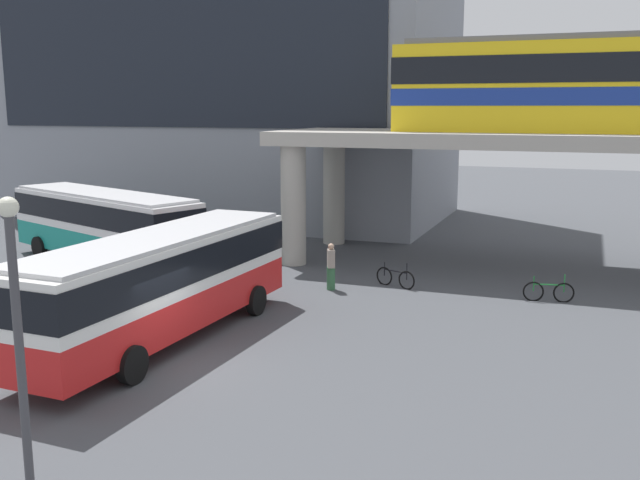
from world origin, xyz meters
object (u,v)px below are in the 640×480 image
object	(u,v)px
bus_secondary	(103,220)
bicycle_green	(549,292)
bicycle_black	(395,278)
station_building	(232,46)
bus_main	(161,276)
pedestrian_walking_across	(331,268)

from	to	relation	value
bus_secondary	bicycle_green	distance (m)	18.82
bicycle_green	bicycle_black	bearing A→B (deg)	178.81
bus_secondary	bicycle_green	world-z (taller)	bus_secondary
bicycle_black	station_building	bearing A→B (deg)	133.98
bus_secondary	station_building	bearing A→B (deg)	96.66
bus_main	bicycle_black	world-z (taller)	bus_main
bus_secondary	bicycle_green	bearing A→B (deg)	1.48
bicycle_green	pedestrian_walking_across	bearing A→B (deg)	-171.63
station_building	bicycle_green	xyz separation A→B (m)	(20.63, -15.61, -10.32)
bus_secondary	bicycle_black	xyz separation A→B (m)	(13.07, 0.60, -1.63)
bus_secondary	pedestrian_walking_across	world-z (taller)	bus_secondary
bus_secondary	pedestrian_walking_across	xyz separation A→B (m)	(10.88, -0.67, -1.14)
bus_main	bicycle_black	distance (m)	10.14
bicycle_green	station_building	bearing A→B (deg)	142.88
bus_main	bicycle_green	size ratio (longest dim) A/B	6.29
bicycle_black	bicycle_green	distance (m)	5.68
bicycle_black	bicycle_green	xyz separation A→B (m)	(5.68, -0.12, 0.00)
bus_secondary	bicycle_black	bearing A→B (deg)	2.64
station_building	bus_main	world-z (taller)	station_building
station_building	bicycle_green	size ratio (longest dim) A/B	15.18
bus_main	bicycle_green	xyz separation A→B (m)	(10.45, 8.68, -1.63)
station_building	bicycle_black	world-z (taller)	station_building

